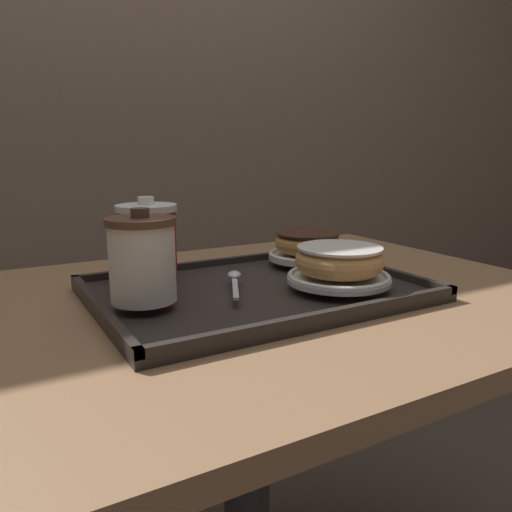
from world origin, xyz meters
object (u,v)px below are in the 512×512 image
(spoon, at_px, (235,278))
(donut_chocolate_glazed, at_px, (339,260))
(coffee_cup_rear, at_px, (148,241))
(coffee_cup_front, at_px, (142,259))
(donut_plain, at_px, (308,242))

(spoon, bearing_deg, donut_chocolate_glazed, -95.23)
(donut_chocolate_glazed, bearing_deg, coffee_cup_rear, 145.00)
(coffee_cup_front, xyz_separation_m, coffee_cup_rear, (0.05, 0.12, 0.00))
(coffee_cup_front, distance_m, donut_plain, 0.37)
(coffee_cup_rear, height_order, spoon, coffee_cup_rear)
(donut_plain, xyz_separation_m, spoon, (-0.19, -0.08, -0.03))
(donut_plain, bearing_deg, spoon, -158.59)
(coffee_cup_front, height_order, donut_plain, coffee_cup_front)
(donut_plain, relative_size, spoon, 0.93)
(donut_plain, bearing_deg, coffee_cup_rear, 177.46)
(donut_chocolate_glazed, xyz_separation_m, donut_plain, (0.05, 0.16, -0.00))
(coffee_cup_front, relative_size, donut_chocolate_glazed, 0.93)
(coffee_cup_rear, distance_m, donut_plain, 0.31)
(donut_plain, height_order, spoon, donut_plain)
(donut_chocolate_glazed, distance_m, spoon, 0.17)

